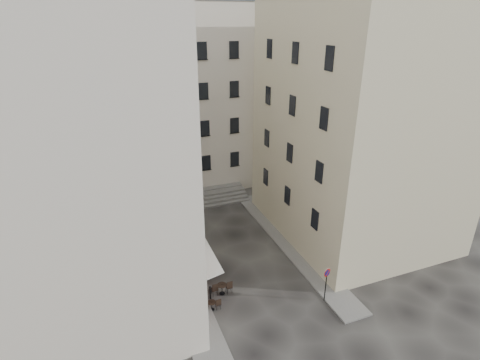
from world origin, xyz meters
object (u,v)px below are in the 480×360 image
bistro_table_a (211,305)px  pedestrian (206,255)px  no_parking_sign (327,278)px  bistro_table_b (222,288)px

bistro_table_a → pedestrian: pedestrian is taller
no_parking_sign → bistro_table_b: bearing=136.4°
bistro_table_b → pedestrian: 3.44m
no_parking_sign → bistro_table_b: 6.73m
bistro_table_b → bistro_table_a: bearing=-132.0°
no_parking_sign → bistro_table_b: no_parking_sign is taller
bistro_table_a → pedestrian: 4.73m
no_parking_sign → pedestrian: 8.77m
pedestrian → bistro_table_a: bearing=78.2°
no_parking_sign → bistro_table_a: 7.31m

